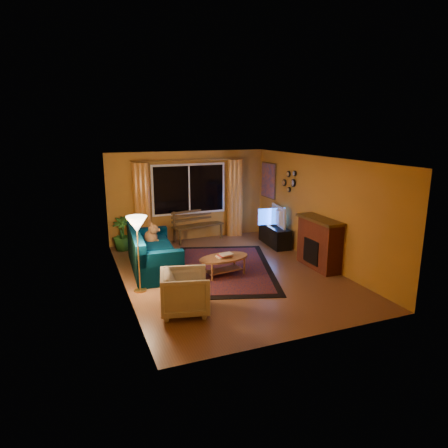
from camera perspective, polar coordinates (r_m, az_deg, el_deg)
name	(u,v)px	position (r m, az deg, el deg)	size (l,w,h in m)	color
floor	(229,273)	(8.89, 0.72, -7.08)	(4.50, 6.00, 0.02)	brown
ceiling	(229,159)	(8.33, 0.77, 9.34)	(4.50, 6.00, 0.02)	white
wall_back	(189,196)	(11.31, -5.07, 4.02)	(4.50, 0.02, 2.50)	#B47A2C
wall_left	(121,228)	(7.97, -14.48, -0.50)	(0.02, 6.00, 2.50)	#B47A2C
wall_right	(318,210)	(9.59, 13.34, 1.94)	(0.02, 6.00, 2.50)	#B47A2C
window	(189,189)	(11.22, -4.99, 4.98)	(2.00, 0.02, 1.30)	black
curtain_rod	(189,160)	(11.08, -5.01, 9.03)	(0.03, 0.03, 3.20)	#BF8C3F
curtain_left	(142,205)	(10.91, -11.67, 2.73)	(0.36, 0.36, 2.24)	orange
curtain_right	(234,198)	(11.66, 1.51, 3.72)	(0.36, 0.36, 2.24)	orange
bench	(198,233)	(11.34, -3.72, -1.26)	(1.46, 0.43, 0.44)	#442F12
potted_plant	(122,234)	(10.72, -14.33, -1.38)	(0.49, 0.49, 0.87)	#235B1E
sofa	(153,250)	(9.11, -10.05, -3.71)	(0.95, 2.22, 0.90)	#002341
dog	(151,233)	(9.52, -10.43, -1.33)	(0.36, 0.49, 0.53)	#93643D
armchair	(185,290)	(6.99, -5.59, -9.37)	(0.80, 0.75, 0.83)	beige
floor_lamp	(138,254)	(7.88, -12.13, -4.27)	(0.25, 0.25, 1.51)	#BF8C3F
rug	(224,268)	(9.15, 0.06, -6.32)	(2.12, 3.35, 0.02)	maroon
coffee_table	(224,266)	(8.70, -0.03, -6.03)	(1.14, 1.14, 0.42)	#9E6940
tv_console	(275,235)	(10.96, 7.25, -1.63)	(0.42, 1.27, 0.53)	black
television	(275,216)	(10.84, 7.33, 1.13)	(0.96, 0.13, 0.55)	black
fireplace	(319,244)	(9.32, 13.43, -2.84)	(0.40, 1.20, 1.10)	maroon
mirror_cluster	(289,180)	(10.55, 9.26, 6.22)	(0.06, 0.60, 0.56)	black
painting	(268,180)	(11.57, 6.36, 6.21)	(0.04, 0.76, 0.96)	#CF571E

